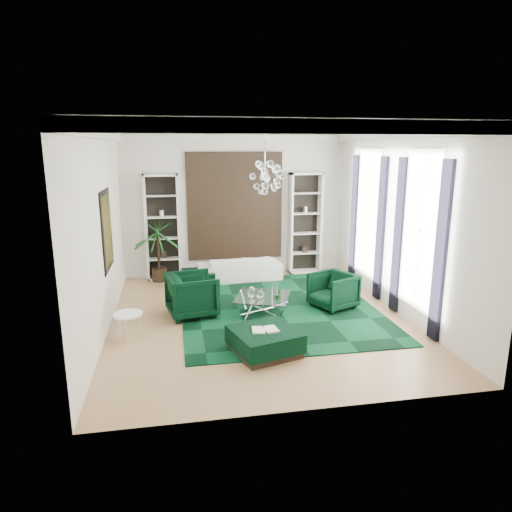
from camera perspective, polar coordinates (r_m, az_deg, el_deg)
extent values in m
cube|color=tan|center=(9.60, 0.30, -7.77)|extent=(6.00, 7.00, 0.02)
cube|color=white|center=(8.96, 0.33, 15.66)|extent=(6.00, 7.00, 0.02)
cube|color=silver|center=(12.51, -2.69, 6.24)|extent=(6.00, 0.02, 3.80)
cube|color=silver|center=(5.75, 6.84, -2.39)|extent=(6.00, 0.02, 3.80)
cube|color=silver|center=(9.03, -18.82, 2.76)|extent=(0.02, 7.00, 3.80)
cube|color=silver|center=(10.08, 17.42, 3.91)|extent=(0.02, 7.00, 3.80)
cylinder|color=white|center=(9.25, -0.03, 15.35)|extent=(0.90, 0.90, 0.05)
cube|color=black|center=(12.46, -2.66, 6.22)|extent=(2.50, 0.06, 2.80)
cube|color=black|center=(9.62, -18.07, 3.12)|extent=(0.04, 1.30, 1.60)
cube|color=white|center=(9.30, 19.86, 2.96)|extent=(0.03, 1.10, 2.90)
cube|color=black|center=(8.67, 22.08, 0.38)|extent=(0.07, 0.30, 3.25)
cube|color=black|center=(9.99, 17.35, 2.37)|extent=(0.07, 0.30, 3.25)
cube|color=white|center=(11.40, 13.85, 5.17)|extent=(0.03, 1.10, 2.90)
cube|color=black|center=(10.73, 15.30, 3.23)|extent=(0.07, 0.30, 3.25)
cube|color=black|center=(12.13, 12.14, 4.54)|extent=(0.07, 0.30, 3.25)
cube|color=black|center=(10.19, 2.66, -6.38)|extent=(4.20, 5.00, 0.02)
imported|color=white|center=(12.18, -2.11, -1.53)|extent=(2.26, 1.04, 0.64)
imported|color=black|center=(9.68, -7.97, -4.82)|extent=(1.15, 1.13, 0.90)
imported|color=black|center=(10.19, 9.60, -4.29)|extent=(1.13, 1.12, 0.79)
cube|color=black|center=(11.86, -7.25, -2.73)|extent=(0.83, 0.83, 0.36)
cube|color=black|center=(7.97, 1.09, -10.63)|extent=(1.30, 1.30, 0.42)
cube|color=white|center=(7.88, 1.10, -9.13)|extent=(0.45, 0.30, 0.03)
cylinder|color=white|center=(8.76, -15.63, -8.56)|extent=(0.63, 0.63, 0.51)
imported|color=#19591E|center=(9.54, 2.73, -4.75)|extent=(0.13, 0.11, 0.22)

